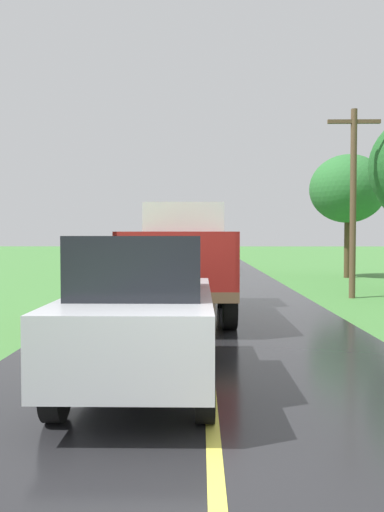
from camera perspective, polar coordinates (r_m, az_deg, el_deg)
The scene contains 5 objects.
banana_truck_near at distance 12.91m, azimuth -1.02°, elevation -0.17°, with size 2.38×5.82×2.80m.
banana_truck_far at distance 27.86m, azimuth 0.04°, elevation 1.13°, with size 2.38×5.81×2.80m.
utility_pole_roadside at distance 17.29m, azimuth 17.54°, elevation 6.33°, with size 1.68×0.20×6.06m.
roadside_tree_near_left at distance 25.83m, azimuth 16.99°, elevation 7.16°, with size 3.63×3.63×5.92m.
following_car at distance 6.51m, azimuth -5.47°, elevation -5.94°, with size 1.74×4.10×1.92m.
Camera 1 is at (-0.12, -3.14, 1.99)m, focal length 35.84 mm.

